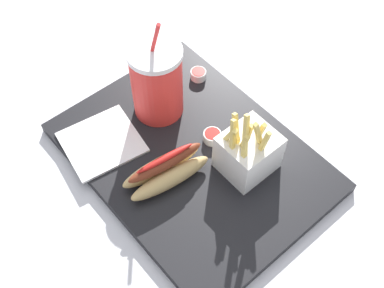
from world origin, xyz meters
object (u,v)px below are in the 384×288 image
at_px(hot_dog_1, 166,170).
at_px(ketchup_cup_1, 211,135).
at_px(soda_cup, 157,81).
at_px(ketchup_cup_2, 198,74).
at_px(fries_basket, 248,152).
at_px(napkin_stack, 102,142).

bearing_deg(hot_dog_1, ketchup_cup_1, 95.85).
distance_m(soda_cup, ketchup_cup_2, 0.13).
height_order(soda_cup, ketchup_cup_1, soda_cup).
bearing_deg(fries_basket, napkin_stack, -141.26).
distance_m(hot_dog_1, ketchup_cup_2, 0.24).
distance_m(ketchup_cup_1, ketchup_cup_2, 0.15).
xyz_separation_m(hot_dog_1, napkin_stack, (-0.13, -0.04, -0.02)).
xyz_separation_m(fries_basket, hot_dog_1, (-0.07, -0.12, -0.02)).
height_order(soda_cup, napkin_stack, soda_cup).
height_order(soda_cup, ketchup_cup_2, soda_cup).
xyz_separation_m(soda_cup, fries_basket, (0.20, 0.03, -0.03)).
xyz_separation_m(ketchup_cup_2, napkin_stack, (0.01, -0.24, -0.01)).
distance_m(hot_dog_1, ketchup_cup_1, 0.12).
xyz_separation_m(ketchup_cup_1, napkin_stack, (-0.12, -0.16, -0.01)).
bearing_deg(napkin_stack, fries_basket, 38.74).
distance_m(fries_basket, hot_dog_1, 0.14).
relative_size(soda_cup, hot_dog_1, 1.38).
bearing_deg(ketchup_cup_1, fries_basket, 4.85).
height_order(ketchup_cup_1, napkin_stack, ketchup_cup_1).
relative_size(soda_cup, ketchup_cup_1, 6.57).
distance_m(fries_basket, ketchup_cup_1, 0.09).
relative_size(fries_basket, ketchup_cup_1, 4.65).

